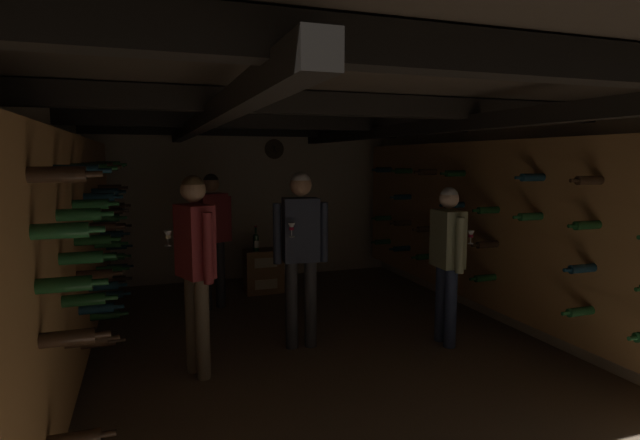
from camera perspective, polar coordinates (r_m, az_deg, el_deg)
name	(u,v)px	position (r m, az deg, el deg)	size (l,w,h in m)	color
ground_plane	(313,351)	(5.06, -0.75, -14.59)	(8.40, 8.40, 0.00)	#7A6651
room_shell	(304,204)	(4.99, -1.81, 1.81)	(4.72, 6.52, 2.41)	beige
wine_crate_stack	(263,271)	(7.09, -6.45, -5.76)	(0.52, 0.35, 0.60)	olive
display_bottle	(256,241)	(6.92, -7.29, -2.41)	(0.08, 0.08, 0.35)	#143819
person_host_center	(301,242)	(4.87, -2.20, -2.51)	(0.54, 0.33, 1.73)	#2D2D33
person_guest_mid_right	(448,251)	(5.14, 14.27, -3.43)	(0.33, 0.54, 1.59)	#232D4C
person_guest_far_left	(212,228)	(6.30, -12.13, -0.85)	(0.51, 0.41, 1.68)	#2D2D33
person_guest_mid_left	(195,255)	(4.37, -14.00, -3.89)	(0.41, 0.51, 1.73)	brown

